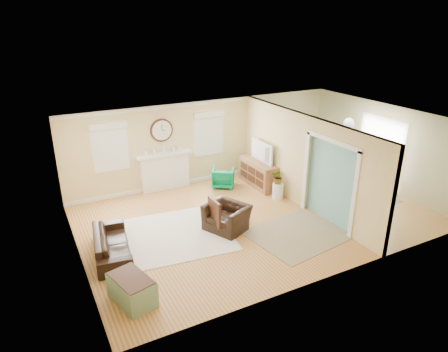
{
  "coord_description": "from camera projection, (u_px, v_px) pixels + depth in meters",
  "views": [
    {
      "loc": [
        -5.18,
        -8.08,
        4.98
      ],
      "look_at": [
        -0.8,
        0.3,
        1.2
      ],
      "focal_mm": 32.0,
      "sensor_mm": 36.0,
      "label": 1
    }
  ],
  "objects": [
    {
      "name": "trunk",
      "position": [
        132.0,
        290.0,
        7.41
      ],
      "size": [
        0.78,
        1.04,
        0.53
      ],
      "color": "gray",
      "rests_on": "floor"
    },
    {
      "name": "credenza",
      "position": [
        259.0,
        173.0,
        12.53
      ],
      "size": [
        0.53,
        1.55,
        0.8
      ],
      "color": "#936746",
      "rests_on": "floor"
    },
    {
      "name": "garden_stool",
      "position": [
        278.0,
        191.0,
        11.69
      ],
      "size": [
        0.32,
        0.32,
        0.47
      ],
      "primitive_type": "cylinder",
      "color": "white",
      "rests_on": "floor"
    },
    {
      "name": "dining_chair_n",
      "position": [
        321.0,
        164.0,
        12.89
      ],
      "size": [
        0.5,
        0.5,
        0.93
      ],
      "color": "slate",
      "rests_on": "floor"
    },
    {
      "name": "sofa",
      "position": [
        112.0,
        244.0,
        8.89
      ],
      "size": [
        1.0,
        1.97,
        0.55
      ],
      "primitive_type": "imported",
      "rotation": [
        0.0,
        0.0,
        1.43
      ],
      "color": "black",
      "rests_on": "floor"
    },
    {
      "name": "green_chair",
      "position": [
        223.0,
        177.0,
        12.49
      ],
      "size": [
        0.91,
        0.92,
        0.61
      ],
      "primitive_type": "imported",
      "rotation": [
        0.0,
        0.0,
        2.57
      ],
      "color": "#02773F",
      "rests_on": "floor"
    },
    {
      "name": "wall_clock",
      "position": [
        162.0,
        130.0,
        11.83
      ],
      "size": [
        0.7,
        0.07,
        0.7
      ],
      "color": "#432211",
      "rests_on": "wall_back"
    },
    {
      "name": "dining_chair_s",
      "position": [
        369.0,
        188.0,
        11.11
      ],
      "size": [
        0.48,
        0.48,
        0.91
      ],
      "color": "slate",
      "rests_on": "floor"
    },
    {
      "name": "window_right",
      "position": [
        209.0,
        130.0,
        12.56
      ],
      "size": [
        1.05,
        0.13,
        1.42
      ],
      "color": "white",
      "rests_on": "wall_back"
    },
    {
      "name": "rug_jute",
      "position": [
        298.0,
        234.0,
        9.83
      ],
      "size": [
        2.5,
        2.15,
        0.01
      ],
      "primitive_type": "cube",
      "rotation": [
        0.0,
        0.0,
        0.14
      ],
      "color": "#988A63",
      "rests_on": "floor"
    },
    {
      "name": "floor",
      "position": [
        255.0,
        216.0,
        10.72
      ],
      "size": [
        9.0,
        9.0,
        0.0
      ],
      "primitive_type": "plane",
      "color": "#A46236",
      "rests_on": "ground"
    },
    {
      "name": "tv",
      "position": [
        259.0,
        152.0,
        12.26
      ],
      "size": [
        0.16,
        1.11,
        0.64
      ],
      "primitive_type": "imported",
      "rotation": [
        0.0,
        0.0,
        1.58
      ],
      "color": "black",
      "rests_on": "credenza"
    },
    {
      "name": "window_left",
      "position": [
        110.0,
        144.0,
        11.23
      ],
      "size": [
        1.05,
        0.13,
        1.42
      ],
      "color": "white",
      "rests_on": "wall_back"
    },
    {
      "name": "ceiling",
      "position": [
        259.0,
        121.0,
        9.76
      ],
      "size": [
        9.0,
        6.0,
        0.02
      ],
      "primitive_type": "cube",
      "color": "white",
      "rests_on": "wall_back"
    },
    {
      "name": "eames_chair",
      "position": [
        227.0,
        217.0,
        9.96
      ],
      "size": [
        1.22,
        1.28,
        0.65
      ],
      "primitive_type": "imported",
      "rotation": [
        0.0,
        0.0,
        -1.14
      ],
      "color": "black",
      "rests_on": "floor"
    },
    {
      "name": "wall_back",
      "position": [
        207.0,
        141.0,
        12.71
      ],
      "size": [
        9.0,
        0.02,
        2.6
      ],
      "primitive_type": "cube",
      "color": "tan",
      "rests_on": "ground"
    },
    {
      "name": "potted_plant",
      "position": [
        279.0,
        177.0,
        11.52
      ],
      "size": [
        0.52,
        0.52,
        0.44
      ],
      "primitive_type": "imported",
      "rotation": [
        0.0,
        0.0,
        5.46
      ],
      "color": "#337F33",
      "rests_on": "garden_stool"
    },
    {
      "name": "fireplace",
      "position": [
        165.0,
        171.0,
        12.23
      ],
      "size": [
        1.7,
        0.3,
        1.17
      ],
      "color": "white",
      "rests_on": "ground"
    },
    {
      "name": "dining_table",
      "position": [
        342.0,
        183.0,
        12.1
      ],
      "size": [
        1.25,
        1.87,
        0.61
      ],
      "primitive_type": "imported",
      "rotation": [
        0.0,
        0.0,
        1.39
      ],
      "color": "#432211",
      "rests_on": "floor"
    },
    {
      "name": "dining_chair_e",
      "position": [
        357.0,
        170.0,
        12.24
      ],
      "size": [
        0.57,
        0.57,
        1.04
      ],
      "color": "slate",
      "rests_on": "floor"
    },
    {
      "name": "rug_cream",
      "position": [
        169.0,
        235.0,
        9.75
      ],
      "size": [
        3.12,
        2.78,
        0.02
      ],
      "primitive_type": "cube",
      "rotation": [
        0.0,
        0.0,
        -0.11
      ],
      "color": "white",
      "rests_on": "floor"
    },
    {
      "name": "wall_front",
      "position": [
        339.0,
        220.0,
        7.77
      ],
      "size": [
        9.0,
        0.02,
        2.6
      ],
      "primitive_type": "cube",
      "color": "tan",
      "rests_on": "ground"
    },
    {
      "name": "partition",
      "position": [
        298.0,
        157.0,
        11.1
      ],
      "size": [
        0.17,
        6.0,
        2.6
      ],
      "color": "tan",
      "rests_on": "ground"
    },
    {
      "name": "rug_grey",
      "position": [
        341.0,
        192.0,
        12.21
      ],
      "size": [
        2.21,
        2.76,
        0.01
      ],
      "primitive_type": "cube",
      "color": "slate",
      "rests_on": "floor"
    },
    {
      "name": "wall_left",
      "position": [
        73.0,
        207.0,
        8.31
      ],
      "size": [
        0.02,
        6.0,
        2.6
      ],
      "primitive_type": "cube",
      "color": "tan",
      "rests_on": "ground"
    },
    {
      "name": "wall_right",
      "position": [
        382.0,
        146.0,
        12.18
      ],
      "size": [
        0.02,
        6.0,
        2.6
      ],
      "primitive_type": "cube",
      "color": "tan",
      "rests_on": "ground"
    },
    {
      "name": "french_doors",
      "position": [
        380.0,
        153.0,
        12.23
      ],
      "size": [
        0.06,
        1.7,
        2.2
      ],
      "color": "white",
      "rests_on": "ground"
    },
    {
      "name": "pendant",
      "position": [
        349.0,
        123.0,
        11.2
      ],
      "size": [
        0.3,
        0.3,
        0.55
      ],
      "color": "gold",
      "rests_on": "ceiling"
    },
    {
      "name": "dining_chair_w",
      "position": [
        326.0,
        178.0,
        11.81
      ],
      "size": [
        0.43,
        0.43,
        0.91
      ],
      "color": "white",
      "rests_on": "floor"
    }
  ]
}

